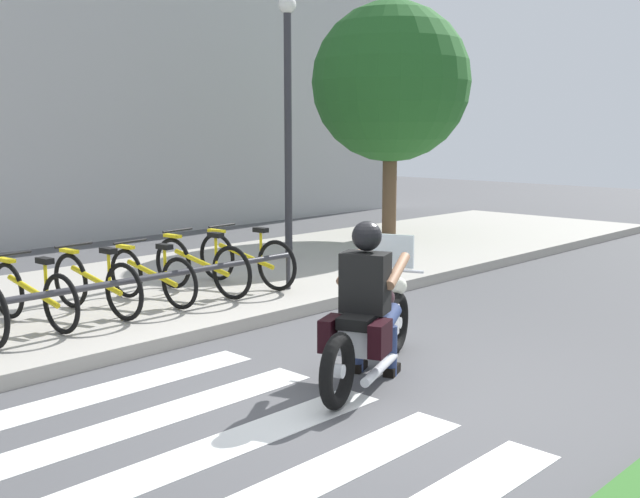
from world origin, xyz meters
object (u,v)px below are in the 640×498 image
bicycle_3 (96,284)px  bike_rack (123,284)px  bicycle_5 (201,266)px  bicycle_6 (246,259)px  motorcycle (371,328)px  street_lamp (288,105)px  rider (368,290)px  bicycle_4 (152,276)px  tree_near_rack (391,83)px  bicycle_2 (33,294)px

bicycle_3 → bike_rack: size_ratio=0.33×
bicycle_5 → bicycle_6: bicycle_5 is taller
motorcycle → bicycle_5: size_ratio=1.24×
street_lamp → rider: bearing=-126.8°
bicycle_4 → rider: bearing=-89.9°
bicycle_6 → bike_rack: 2.26m
rider → bicycle_6: 3.67m
tree_near_rack → rider: bearing=-142.5°
motorcycle → street_lamp: street_lamp is taller
bicycle_5 → bike_rack: bicycle_5 is taller
bicycle_5 → street_lamp: 3.65m
rider → bicycle_2: rider is taller
rider → bicycle_4: 3.37m
bicycle_5 → bicycle_6: size_ratio=0.99×
motorcycle → street_lamp: (3.37, 4.59, 2.13)m
street_lamp → bike_rack: bearing=-156.5°
bicycle_5 → tree_near_rack: tree_near_rack is taller
rider → motorcycle: bearing=19.1°
bicycle_4 → bicycle_5: 0.73m
bicycle_5 → tree_near_rack: bearing=15.9°
bike_rack → tree_near_rack: size_ratio=1.08×
bicycle_2 → tree_near_rack: size_ratio=0.35×
motorcycle → bike_rack: bearing=106.2°
bicycle_2 → bike_rack: bearing=-37.2°
motorcycle → bicycle_4: bearing=91.4°
bicycle_4 → bicycle_2: bearing=-180.0°
motorcycle → bicycle_2: size_ratio=1.31×
rider → street_lamp: size_ratio=0.34×
bicycle_4 → tree_near_rack: tree_near_rack is taller
bicycle_2 → tree_near_rack: tree_near_rack is taller
bicycle_6 → street_lamp: (1.99, 1.26, 2.07)m
bicycle_5 → tree_near_rack: (5.82, 1.66, 2.57)m
bicycle_6 → bike_rack: size_ratio=0.35×
motorcycle → bicycle_5: 3.39m
bicycle_3 → bicycle_4: bicycle_3 is taller
bicycle_4 → bicycle_5: (0.73, -0.00, 0.02)m
bicycle_5 → bike_rack: size_ratio=0.35×
bicycle_6 → street_lamp: 3.14m
bicycle_2 → bike_rack: (0.73, -0.55, 0.08)m
bicycle_2 → bicycle_3: (0.73, -0.00, 0.01)m
rider → bicycle_6: rider is taller
bicycle_3 → motorcycle: bearing=-76.3°
bicycle_4 → motorcycle: bearing=-88.6°
bicycle_2 → bike_rack: 0.92m
street_lamp → bicycle_6: bearing=-147.7°
motorcycle → rider: bearing=-160.9°
street_lamp → bicycle_3: bearing=-163.2°
bike_rack → street_lamp: bearing=23.5°
bicycle_2 → bicycle_3: bearing=-0.0°
rider → tree_near_rack: tree_near_rack is taller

